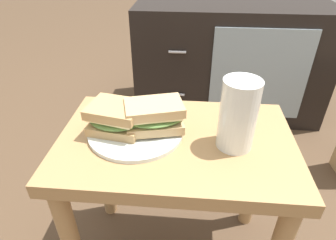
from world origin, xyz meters
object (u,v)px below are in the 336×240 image
(tv_cabinet, at_px, (229,59))
(plate, at_px, (136,131))
(sandwich_back, at_px, (154,116))
(beer_glass, at_px, (238,116))
(sandwich_front, at_px, (116,117))

(tv_cabinet, bearing_deg, plate, -109.14)
(tv_cabinet, distance_m, sandwich_back, 1.00)
(tv_cabinet, distance_m, beer_glass, 1.00)
(sandwich_front, distance_m, sandwich_back, 0.09)
(tv_cabinet, relative_size, sandwich_back, 6.01)
(plate, bearing_deg, sandwich_front, -176.21)
(tv_cabinet, relative_size, beer_glass, 5.91)
(tv_cabinet, height_order, sandwich_front, tv_cabinet)
(sandwich_back, distance_m, beer_glass, 0.19)
(plate, bearing_deg, sandwich_back, 3.79)
(sandwich_front, height_order, sandwich_back, sandwich_back)
(beer_glass, bearing_deg, tv_cabinet, 84.51)
(plate, bearing_deg, tv_cabinet, 70.86)
(sandwich_back, bearing_deg, beer_glass, -9.38)
(sandwich_front, bearing_deg, sandwich_back, 3.79)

